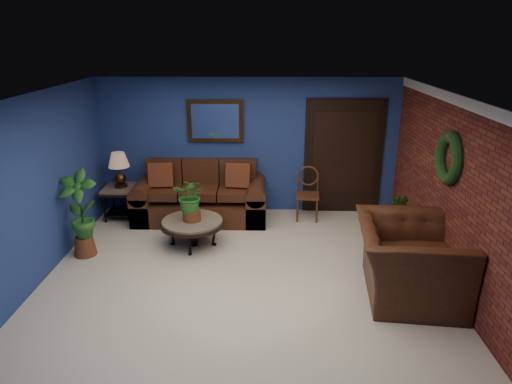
{
  "coord_description": "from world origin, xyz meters",
  "views": [
    {
      "loc": [
        0.3,
        -5.72,
        3.24
      ],
      "look_at": [
        0.17,
        0.55,
        1.04
      ],
      "focal_mm": 32.0,
      "sensor_mm": 36.0,
      "label": 1
    }
  ],
  "objects_px": {
    "coffee_table": "(192,224)",
    "end_table": "(122,194)",
    "side_chair": "(308,190)",
    "table_lamp": "(119,166)",
    "sofa": "(201,199)",
    "armchair": "(409,260)"
  },
  "relations": [
    {
      "from": "coffee_table",
      "to": "table_lamp",
      "type": "distance_m",
      "value": 1.95
    },
    {
      "from": "coffee_table",
      "to": "armchair",
      "type": "xyz_separation_m",
      "value": [
        2.99,
        -1.37,
        0.1
      ]
    },
    {
      "from": "coffee_table",
      "to": "table_lamp",
      "type": "height_order",
      "value": "table_lamp"
    },
    {
      "from": "sofa",
      "to": "end_table",
      "type": "xyz_separation_m",
      "value": [
        -1.44,
        -0.04,
        0.11
      ]
    },
    {
      "from": "side_chair",
      "to": "coffee_table",
      "type": "bearing_deg",
      "value": -142.41
    },
    {
      "from": "sofa",
      "to": "coffee_table",
      "type": "bearing_deg",
      "value": -89.18
    },
    {
      "from": "side_chair",
      "to": "table_lamp",
      "type": "bearing_deg",
      "value": -173.43
    },
    {
      "from": "end_table",
      "to": "side_chair",
      "type": "height_order",
      "value": "side_chair"
    },
    {
      "from": "end_table",
      "to": "table_lamp",
      "type": "distance_m",
      "value": 0.54
    },
    {
      "from": "sofa",
      "to": "coffee_table",
      "type": "xyz_separation_m",
      "value": [
        0.02,
        -1.18,
        0.03
      ]
    },
    {
      "from": "coffee_table",
      "to": "end_table",
      "type": "xyz_separation_m",
      "value": [
        -1.46,
        1.14,
        0.08
      ]
    },
    {
      "from": "end_table",
      "to": "armchair",
      "type": "distance_m",
      "value": 5.11
    },
    {
      "from": "armchair",
      "to": "end_table",
      "type": "bearing_deg",
      "value": 66.76
    },
    {
      "from": "table_lamp",
      "to": "side_chair",
      "type": "height_order",
      "value": "table_lamp"
    },
    {
      "from": "table_lamp",
      "to": "armchair",
      "type": "height_order",
      "value": "table_lamp"
    },
    {
      "from": "table_lamp",
      "to": "side_chair",
      "type": "bearing_deg",
      "value": 1.19
    },
    {
      "from": "side_chair",
      "to": "armchair",
      "type": "xyz_separation_m",
      "value": [
        1.06,
        -2.59,
        -0.06
      ]
    },
    {
      "from": "sofa",
      "to": "side_chair",
      "type": "xyz_separation_m",
      "value": [
        1.95,
        0.03,
        0.19
      ]
    },
    {
      "from": "coffee_table",
      "to": "table_lamp",
      "type": "xyz_separation_m",
      "value": [
        -1.46,
        1.14,
        0.62
      ]
    },
    {
      "from": "coffee_table",
      "to": "side_chair",
      "type": "relative_size",
      "value": 1.06
    },
    {
      "from": "end_table",
      "to": "table_lamp",
      "type": "xyz_separation_m",
      "value": [
        0.0,
        -0.0,
        0.54
      ]
    },
    {
      "from": "sofa",
      "to": "table_lamp",
      "type": "height_order",
      "value": "table_lamp"
    }
  ]
}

